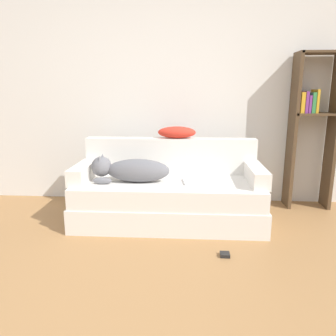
{
  "coord_description": "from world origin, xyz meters",
  "views": [
    {
      "loc": [
        0.38,
        -1.47,
        1.27
      ],
      "look_at": [
        0.19,
        1.5,
        0.57
      ],
      "focal_mm": 35.0,
      "sensor_mm": 36.0,
      "label": 1
    }
  ],
  "objects_px": {
    "dog": "(130,170)",
    "power_adapter": "(225,255)",
    "throw_pillow": "(177,132)",
    "bookshelf": "(312,122)",
    "laptop": "(199,181)",
    "couch": "(169,202)"
  },
  "relations": [
    {
      "from": "dog",
      "to": "power_adapter",
      "type": "relative_size",
      "value": 9.98
    },
    {
      "from": "dog",
      "to": "throw_pillow",
      "type": "relative_size",
      "value": 1.9
    },
    {
      "from": "dog",
      "to": "bookshelf",
      "type": "distance_m",
      "value": 2.01
    },
    {
      "from": "laptop",
      "to": "dog",
      "type": "bearing_deg",
      "value": 173.73
    },
    {
      "from": "couch",
      "to": "throw_pillow",
      "type": "bearing_deg",
      "value": 79.24
    },
    {
      "from": "bookshelf",
      "to": "power_adapter",
      "type": "relative_size",
      "value": 22.13
    },
    {
      "from": "laptop",
      "to": "throw_pillow",
      "type": "distance_m",
      "value": 0.61
    },
    {
      "from": "laptop",
      "to": "couch",
      "type": "bearing_deg",
      "value": 164.51
    },
    {
      "from": "bookshelf",
      "to": "power_adapter",
      "type": "bearing_deg",
      "value": -129.53
    },
    {
      "from": "bookshelf",
      "to": "laptop",
      "type": "bearing_deg",
      "value": -153.97
    },
    {
      "from": "throw_pillow",
      "to": "bookshelf",
      "type": "bearing_deg",
      "value": 8.27
    },
    {
      "from": "throw_pillow",
      "to": "bookshelf",
      "type": "height_order",
      "value": "bookshelf"
    },
    {
      "from": "couch",
      "to": "laptop",
      "type": "xyz_separation_m",
      "value": [
        0.3,
        -0.04,
        0.22
      ]
    },
    {
      "from": "dog",
      "to": "throw_pillow",
      "type": "bearing_deg",
      "value": 42.68
    },
    {
      "from": "dog",
      "to": "power_adapter",
      "type": "bearing_deg",
      "value": -36.46
    },
    {
      "from": "laptop",
      "to": "power_adapter",
      "type": "relative_size",
      "value": 4.37
    },
    {
      "from": "bookshelf",
      "to": "power_adapter",
      "type": "xyz_separation_m",
      "value": [
        -1.02,
        -1.24,
        -0.93
      ]
    },
    {
      "from": "laptop",
      "to": "power_adapter",
      "type": "xyz_separation_m",
      "value": [
        0.19,
        -0.65,
        -0.42
      ]
    },
    {
      "from": "couch",
      "to": "power_adapter",
      "type": "xyz_separation_m",
      "value": [
        0.49,
        -0.69,
        -0.19
      ]
    },
    {
      "from": "laptop",
      "to": "bookshelf",
      "type": "relative_size",
      "value": 0.2
    },
    {
      "from": "dog",
      "to": "laptop",
      "type": "relative_size",
      "value": 2.28
    },
    {
      "from": "couch",
      "to": "laptop",
      "type": "bearing_deg",
      "value": -7.89
    }
  ]
}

